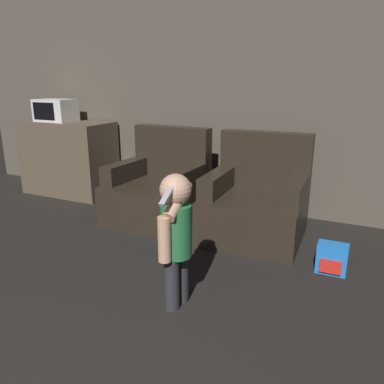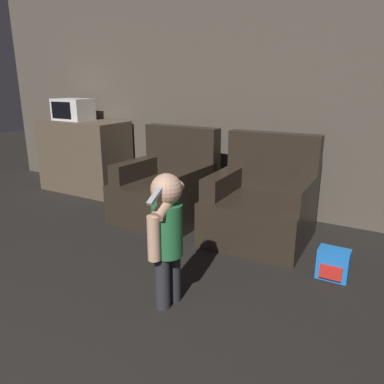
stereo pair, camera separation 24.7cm
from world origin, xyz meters
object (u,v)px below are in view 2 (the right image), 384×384
object	(u,v)px
person_toddler	(166,230)
microwave	(73,110)
armchair_right	(261,205)
toy_backpack	(333,264)
armchair_left	(167,189)

from	to	relation	value
person_toddler	microwave	distance (m)	3.23
armchair_right	microwave	bearing A→B (deg)	171.07
armchair_right	toy_backpack	xyz separation A→B (m)	(0.75, -0.47, -0.21)
armchair_right	microwave	xyz separation A→B (m)	(-2.80, 0.36, 0.76)
person_toddler	armchair_right	bearing A→B (deg)	-178.67
microwave	person_toddler	bearing A→B (deg)	-33.38
armchair_left	armchair_right	bearing A→B (deg)	2.43
armchair_left	armchair_right	world-z (taller)	same
armchair_right	toy_backpack	world-z (taller)	armchair_right
armchair_right	toy_backpack	distance (m)	0.91
person_toddler	toy_backpack	world-z (taller)	person_toddler
microwave	toy_backpack	bearing A→B (deg)	-13.17
armchair_right	person_toddler	world-z (taller)	armchair_right
armchair_left	microwave	distance (m)	1.92
toy_backpack	microwave	world-z (taller)	microwave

